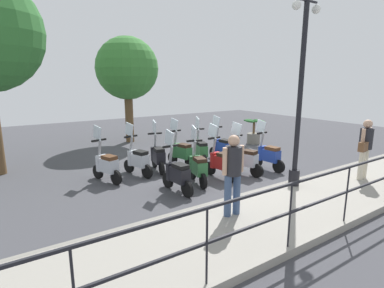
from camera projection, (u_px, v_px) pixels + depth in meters
ground_plane at (209, 172)px, 9.07m from camera, size 28.00×28.00×0.00m
promenade_walkway at (297, 205)px, 6.48m from camera, size 2.20×20.00×0.15m
fence_railing at (348, 182)px, 5.46m from camera, size 0.04×16.03×1.07m
lamp_post_near at (300, 101)px, 7.10m from camera, size 0.26×0.90×4.69m
pedestrian_with_bag at (365, 145)px, 7.81m from camera, size 0.35×0.64×1.59m
pedestrian_distant at (233, 169)px, 5.68m from camera, size 0.33×0.49×1.59m
tree_distant at (127, 69)px, 12.93m from camera, size 2.69×2.69×4.58m
potted_palm at (254, 133)px, 13.11m from camera, size 1.06×0.66×1.05m
scooter_near_0 at (268, 155)px, 9.21m from camera, size 1.23×0.44×1.54m
scooter_near_1 at (245, 159)px, 8.74m from camera, size 1.21×0.52×1.54m
scooter_near_2 at (221, 162)px, 8.41m from camera, size 1.23×0.44×1.54m
scooter_near_3 at (198, 166)px, 7.97m from camera, size 1.21×0.52×1.54m
scooter_near_4 at (177, 174)px, 7.34m from camera, size 1.23×0.44×1.54m
scooter_far_0 at (222, 147)px, 10.33m from camera, size 1.23×0.44×1.54m
scooter_far_1 at (200, 150)px, 9.90m from camera, size 1.20×0.54×1.54m
scooter_far_2 at (181, 152)px, 9.60m from camera, size 1.22×0.48×1.54m
scooter_far_3 at (158, 156)px, 9.08m from camera, size 1.22×0.49×1.54m
scooter_far_4 at (138, 159)px, 8.67m from camera, size 1.21×0.53×1.54m
scooter_far_5 at (106, 165)px, 8.13m from camera, size 1.20×0.55×1.54m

